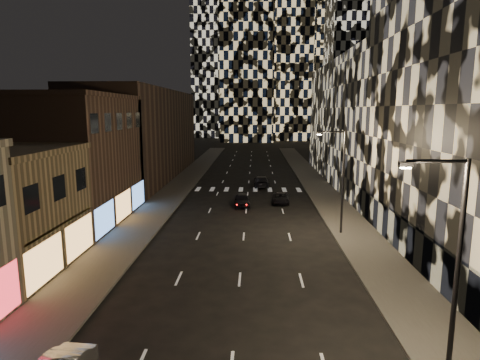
# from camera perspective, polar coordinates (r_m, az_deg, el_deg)

# --- Properties ---
(sidewalk_left) EXTENTS (4.00, 120.00, 0.15)m
(sidewalk_left) POSITION_cam_1_polar(r_m,az_deg,el_deg) (56.68, -9.00, -1.19)
(sidewalk_left) COLOR #47443F
(sidewalk_left) RESTS_ON ground
(sidewalk_right) EXTENTS (4.00, 120.00, 0.15)m
(sidewalk_right) POSITION_cam_1_polar(r_m,az_deg,el_deg) (56.34, 11.39, -1.33)
(sidewalk_right) COLOR #47443F
(sidewalk_right) RESTS_ON ground
(curb_left) EXTENTS (0.20, 120.00, 0.15)m
(curb_left) POSITION_cam_1_polar(r_m,az_deg,el_deg) (56.31, -6.90, -1.21)
(curb_left) COLOR #4C4C47
(curb_left) RESTS_ON ground
(curb_right) EXTENTS (0.20, 120.00, 0.15)m
(curb_right) POSITION_cam_1_polar(r_m,az_deg,el_deg) (56.04, 9.27, -1.32)
(curb_right) COLOR #4C4C47
(curb_right) RESTS_ON ground
(retail_brown) EXTENTS (10.00, 15.00, 12.00)m
(retail_brown) POSITION_cam_1_polar(r_m,az_deg,el_deg) (42.36, -22.94, 2.54)
(retail_brown) COLOR #473328
(retail_brown) RESTS_ON ground
(retail_filler_left) EXTENTS (10.00, 40.00, 14.00)m
(retail_filler_left) POSITION_cam_1_polar(r_m,az_deg,el_deg) (67.11, -13.41, 6.34)
(retail_filler_left) COLOR #473328
(retail_filler_left) RESTS_ON ground
(midrise_base) EXTENTS (0.60, 25.00, 3.00)m
(midrise_base) POSITION_cam_1_polar(r_m,az_deg,el_deg) (32.56, 22.68, -7.59)
(midrise_base) COLOR #383838
(midrise_base) RESTS_ON ground
(midrise_filler_right) EXTENTS (16.00, 40.00, 18.00)m
(midrise_filler_right) POSITION_cam_1_polar(r_m,az_deg,el_deg) (64.45, 19.56, 7.69)
(midrise_filler_right) COLOR #232326
(midrise_filler_right) RESTS_ON ground
(tower_center_low) EXTENTS (18.00, 18.00, 95.00)m
(tower_center_low) POSITION_cam_1_polar(r_m,az_deg,el_deg) (149.15, 1.09, 24.13)
(tower_center_low) COLOR black
(tower_center_low) RESTS_ON ground
(streetlight_near) EXTENTS (2.55, 0.25, 9.00)m
(streetlight_near) POSITION_cam_1_polar(r_m,az_deg,el_deg) (17.22, 27.92, -9.94)
(streetlight_near) COLOR black
(streetlight_near) RESTS_ON sidewalk_right
(streetlight_far) EXTENTS (2.55, 0.25, 9.00)m
(streetlight_far) POSITION_cam_1_polar(r_m,az_deg,el_deg) (35.76, 14.10, 0.75)
(streetlight_far) COLOR black
(streetlight_far) RESTS_ON sidewalk_right
(car_dark_midlane) EXTENTS (2.01, 4.29, 1.42)m
(car_dark_midlane) POSITION_cam_1_polar(r_m,az_deg,el_deg) (45.95, 0.32, -2.85)
(car_dark_midlane) COLOR black
(car_dark_midlane) RESTS_ON ground
(car_dark_oncoming) EXTENTS (2.18, 5.23, 1.51)m
(car_dark_oncoming) POSITION_cam_1_polar(r_m,az_deg,el_deg) (57.75, 3.07, -0.18)
(car_dark_oncoming) COLOR black
(car_dark_oncoming) RESTS_ON ground
(car_dark_rightlane) EXTENTS (2.15, 4.28, 1.16)m
(car_dark_rightlane) POSITION_cam_1_polar(r_m,az_deg,el_deg) (47.60, 5.81, -2.62)
(car_dark_rightlane) COLOR black
(car_dark_rightlane) RESTS_ON ground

